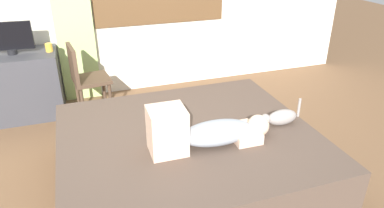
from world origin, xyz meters
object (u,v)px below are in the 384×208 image
(bed, at_px, (188,160))
(tv_monitor, at_px, (9,38))
(person_lying, at_px, (205,131))
(cup, at_px, (49,47))
(chair_by_desk, at_px, (84,76))
(cat, at_px, (280,117))
(desk, at_px, (19,86))

(bed, distance_m, tv_monitor, 2.39)
(person_lying, relative_size, tv_monitor, 1.95)
(cup, height_order, chair_by_desk, chair_by_desk)
(cat, xyz_separation_m, desk, (-2.16, 1.93, -0.20))
(tv_monitor, bearing_deg, desk, 180.00)
(bed, height_order, cat, cat)
(cup, bearing_deg, bed, -60.34)
(desk, height_order, cup, cup)
(cat, distance_m, tv_monitor, 2.91)
(bed, xyz_separation_m, desk, (-1.41, 1.82, 0.12))
(bed, bearing_deg, cup, 119.66)
(bed, bearing_deg, chair_by_desk, 114.75)
(bed, xyz_separation_m, tv_monitor, (-1.39, 1.82, 0.67))
(desk, xyz_separation_m, chair_by_desk, (0.71, -0.31, 0.14))
(bed, height_order, person_lying, person_lying)
(person_lying, height_order, cup, person_lying)
(desk, bearing_deg, bed, -52.26)
(bed, xyz_separation_m, cup, (-1.02, 1.79, 0.54))
(desk, bearing_deg, tv_monitor, -0.00)
(person_lying, distance_m, cat, 0.70)
(cat, relative_size, desk, 0.40)
(bed, bearing_deg, person_lying, -70.74)
(person_lying, height_order, desk, person_lying)
(person_lying, relative_size, desk, 1.04)
(cat, distance_m, chair_by_desk, 2.17)
(cat, relative_size, chair_by_desk, 0.42)
(tv_monitor, height_order, cup, tv_monitor)
(cat, distance_m, desk, 2.90)
(person_lying, distance_m, cup, 2.26)
(desk, bearing_deg, person_lying, -53.73)
(chair_by_desk, bearing_deg, desk, 156.33)
(person_lying, xyz_separation_m, chair_by_desk, (-0.76, 1.70, -0.11))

